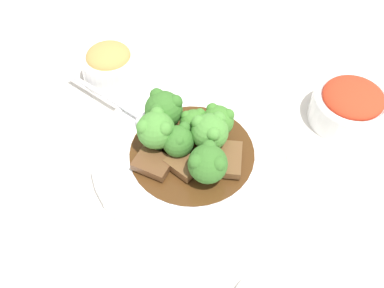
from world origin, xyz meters
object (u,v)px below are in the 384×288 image
broccoli_floret_4 (156,130)px  broccoli_floret_5 (164,109)px  broccoli_floret_6 (194,123)px  side_bowl_appetizer (110,64)px  broccoli_floret_0 (177,138)px  broccoli_floret_1 (208,163)px  serving_spoon (143,118)px  main_plate (192,154)px  beef_strip_0 (153,163)px  beef_strip_2 (229,159)px  broccoli_floret_3 (210,131)px  side_bowl_kimchi (350,105)px  beef_strip_1 (183,164)px  broccoli_floret_2 (218,121)px

broccoli_floret_4 → broccoli_floret_5: 0.04m
broccoli_floret_6 → side_bowl_appetizer: (-0.17, -0.10, -0.01)m
broccoli_floret_0 → broccoli_floret_4: size_ratio=0.78×
broccoli_floret_1 → serving_spoon: size_ratio=0.31×
side_bowl_appetizer → main_plate: bearing=25.1°
beef_strip_0 → broccoli_floret_0: broccoli_floret_0 is taller
broccoli_floret_0 → serving_spoon: size_ratio=0.28×
broccoli_floret_0 → broccoli_floret_5: size_ratio=0.79×
serving_spoon → side_bowl_appetizer: bearing=-164.7°
beef_strip_2 → broccoli_floret_3: broccoli_floret_3 is taller
broccoli_floret_6 → side_bowl_kimchi: bearing=88.0°
beef_strip_0 → beef_strip_2: same height
broccoli_floret_6 → serving_spoon: (-0.04, -0.07, -0.02)m
main_plate → broccoli_floret_1: 0.06m
main_plate → side_bowl_appetizer: bearing=-154.9°
broccoli_floret_0 → broccoli_floret_5: broccoli_floret_5 is taller
main_plate → broccoli_floret_0: broccoli_floret_0 is taller
serving_spoon → side_bowl_kimchi: size_ratio=1.52×
main_plate → broccoli_floret_5: 0.08m
broccoli_floret_1 → side_bowl_kimchi: 0.25m
beef_strip_1 → broccoli_floret_0: bearing=-178.0°
beef_strip_1 → beef_strip_0: bearing=-106.1°
broccoli_floret_0 → side_bowl_appetizer: bearing=-159.3°
broccoli_floret_0 → serving_spoon: 0.08m
broccoli_floret_6 → beef_strip_1: bearing=-27.2°
broccoli_floret_1 → side_bowl_appetizer: (-0.24, -0.10, -0.02)m
beef_strip_1 → side_bowl_kimchi: (-0.05, 0.27, 0.01)m
broccoli_floret_1 → broccoli_floret_5: bearing=-159.6°
main_plate → broccoli_floret_2: broccoli_floret_2 is taller
broccoli_floret_3 → broccoli_floret_6: broccoli_floret_3 is taller
broccoli_floret_3 → side_bowl_kimchi: bearing=95.0°
broccoli_floret_5 → broccoli_floret_0: bearing=10.0°
beef_strip_0 → broccoli_floret_3: broccoli_floret_3 is taller
broccoli_floret_1 → serving_spoon: 0.14m
beef_strip_0 → side_bowl_appetizer: (-0.21, -0.03, 0.01)m
main_plate → broccoli_floret_4: broccoli_floret_4 is taller
beef_strip_2 → broccoli_floret_4: broccoli_floret_4 is taller
beef_strip_0 → broccoli_floret_1: size_ratio=1.12×
beef_strip_2 → broccoli_floret_6: bearing=-148.4°
beef_strip_2 → broccoli_floret_4: (-0.05, -0.09, 0.03)m
beef_strip_1 → broccoli_floret_3: bearing=120.6°
beef_strip_1 → broccoli_floret_6: 0.06m
broccoli_floret_4 → side_bowl_appetizer: (-0.18, -0.05, -0.03)m
side_bowl_kimchi → side_bowl_appetizer: size_ratio=1.26×
broccoli_floret_4 → broccoli_floret_3: bearing=75.8°
main_plate → broccoli_floret_4: size_ratio=4.58×
broccoli_floret_2 → broccoli_floret_4: broccoli_floret_4 is taller
broccoli_floret_5 → serving_spoon: size_ratio=0.35×
broccoli_floret_1 → beef_strip_2: bearing=115.3°
broccoli_floret_3 → broccoli_floret_5: bearing=-135.5°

